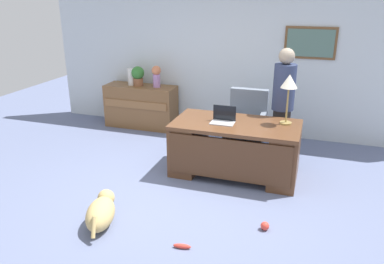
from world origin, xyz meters
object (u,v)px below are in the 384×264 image
object	(u,v)px
armchair	(246,125)
dog_toy_bone	(182,246)
desk	(235,147)
potted_plant	(138,75)
person_standing	(283,105)
desk_lamp	(289,85)
dog_lying	(101,212)
dog_toy_ball	(265,226)
credenza	(141,106)
laptop	(223,119)
vase_with_flowers	(156,75)
vase_empty	(131,77)

from	to	relation	value
armchair	dog_toy_bone	bearing A→B (deg)	-92.68
desk	armchair	bearing A→B (deg)	90.37
armchair	potted_plant	size ratio (longest dim) A/B	2.81
person_standing	desk_lamp	world-z (taller)	person_standing
person_standing	dog_lying	bearing A→B (deg)	-125.22
dog_toy_bone	desk	bearing A→B (deg)	85.89
dog_lying	desk_lamp	xyz separation A→B (m)	(1.78, 1.91, 1.16)
dog_toy_ball	credenza	bearing A→B (deg)	135.54
dog_lying	laptop	distance (m)	2.06
laptop	vase_with_flowers	size ratio (longest dim) A/B	0.81
desk	desk_lamp	world-z (taller)	desk_lamp
vase_with_flowers	desk_lamp	bearing A→B (deg)	-27.41
desk	vase_with_flowers	distance (m)	2.42
vase_with_flowers	credenza	bearing A→B (deg)	-179.78
laptop	desk_lamp	distance (m)	0.98
armchair	person_standing	xyz separation A→B (m)	(0.55, -0.17, 0.43)
potted_plant	vase_with_flowers	bearing A→B (deg)	0.00
dog_lying	potted_plant	size ratio (longest dim) A/B	2.00
desk	desk_lamp	xyz separation A→B (m)	(0.65, 0.21, 0.90)
armchair	dog_toy_bone	size ratio (longest dim) A/B	5.44
vase_with_flowers	laptop	bearing A→B (deg)	-42.31
armchair	desk_lamp	world-z (taller)	desk_lamp
person_standing	dog_toy_bone	size ratio (longest dim) A/B	9.26
armchair	vase_empty	world-z (taller)	vase_empty
laptop	armchair	bearing A→B (deg)	78.89
person_standing	potted_plant	distance (m)	2.85
armchair	vase_empty	distance (m)	2.46
desk_lamp	vase_with_flowers	size ratio (longest dim) A/B	1.73
person_standing	dog_lying	world-z (taller)	person_standing
potted_plant	desk_lamp	bearing A→B (deg)	-24.23
dog_toy_ball	dog_toy_bone	bearing A→B (deg)	-141.83
person_standing	laptop	world-z (taller)	person_standing
credenza	dog_lying	size ratio (longest dim) A/B	1.87
dog_lying	potted_plant	world-z (taller)	potted_plant
desk_lamp	dog_lying	bearing A→B (deg)	-133.06
desk_lamp	vase_empty	xyz separation A→B (m)	(-2.98, 1.28, -0.35)
desk	vase_empty	bearing A→B (deg)	147.44
laptop	dog_lying	bearing A→B (deg)	-119.54
desk	potted_plant	world-z (taller)	potted_plant
credenza	dog_toy_ball	xyz separation A→B (m)	(2.77, -2.72, -0.35)
armchair	dog_toy_bone	distance (m)	2.73
person_standing	dog_toy_bone	distance (m)	2.75
laptop	dog_toy_ball	bearing A→B (deg)	-57.10
dog_lying	desk_lamp	size ratio (longest dim) A/B	1.06
desk_lamp	desk	bearing A→B (deg)	-161.97
dog_lying	dog_toy_bone	distance (m)	1.02
vase_empty	person_standing	bearing A→B (deg)	-15.49
laptop	vase_with_flowers	bearing A→B (deg)	137.69
vase_empty	dog_toy_bone	bearing A→B (deg)	-56.46
desk_lamp	dog_toy_bone	world-z (taller)	desk_lamp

